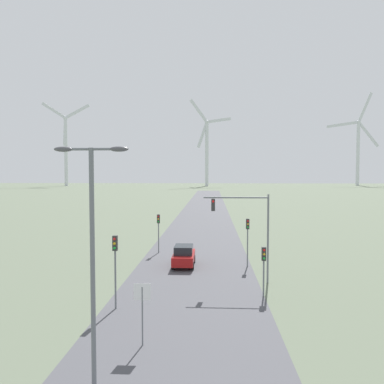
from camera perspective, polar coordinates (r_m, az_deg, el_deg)
name	(u,v)px	position (r m, az deg, el deg)	size (l,w,h in m)	color
road_surface	(201,228)	(55.48, 1.43, -5.54)	(10.00, 240.00, 0.01)	#47474C
streetlamp	(92,237)	(14.40, -14.96, -6.68)	(2.77, 0.32, 9.09)	slate
stop_sign_near	(142,302)	(18.39, -7.59, -16.29)	(0.81, 0.07, 2.97)	slate
traffic_light_post_near_left	(115,256)	(23.00, -11.64, -9.46)	(0.28, 0.33, 4.41)	slate
traffic_light_post_near_right	(264,260)	(25.41, 10.89, -10.16)	(0.28, 0.34, 3.27)	slate
traffic_light_post_mid_left	(158,225)	(38.27, -5.13, -4.99)	(0.28, 0.34, 3.94)	slate
traffic_light_post_mid_right	(248,232)	(32.94, 8.48, -5.99)	(0.28, 0.34, 4.18)	slate
traffic_light_mast_overhead	(246,220)	(27.90, 8.27, -4.23)	(4.82, 0.35, 6.57)	slate
car_approaching	(184,256)	(33.14, -1.26, -9.68)	(1.88, 4.10, 1.83)	maroon
wind_turbine_far_left	(66,144)	(256.01, -18.68, 6.92)	(31.34, 2.60, 53.91)	silver
wind_turbine_left	(207,146)	(238.46, 2.27, 6.95)	(26.28, 12.73, 54.25)	silver
wind_turbine_center	(358,146)	(275.09, 23.98, 6.47)	(34.00, 2.60, 61.78)	silver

